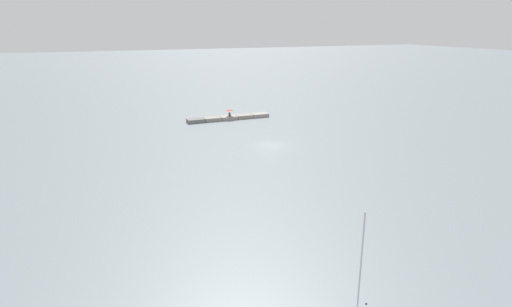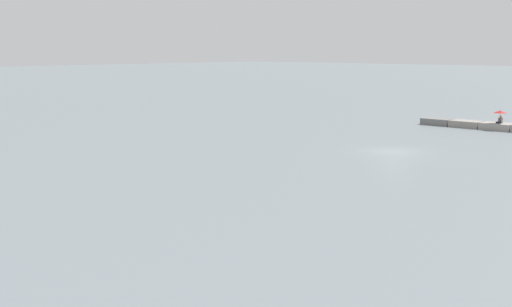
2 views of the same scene
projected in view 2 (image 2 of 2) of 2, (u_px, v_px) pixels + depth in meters
ground_plane at (393, 152)px, 50.27m from camera, size 500.00×500.00×0.00m
seawall_pier at (498, 126)px, 63.71m from camera, size 15.57×1.99×0.65m
person_seated_grey_left at (500, 121)px, 63.49m from camera, size 0.48×0.66×0.73m
umbrella_open_red at (500, 112)px, 63.29m from camera, size 1.30×1.30×1.28m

